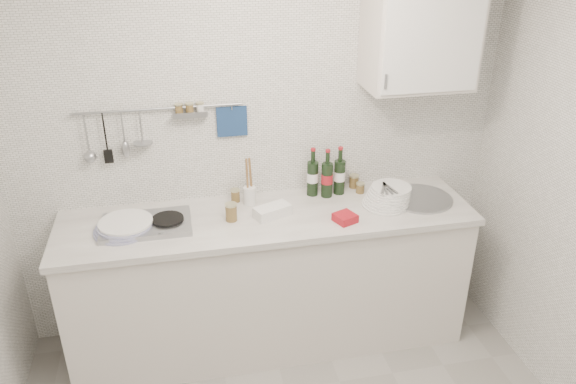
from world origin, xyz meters
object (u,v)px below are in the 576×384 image
at_px(wine_bottles, 327,172).
at_px(utensil_crock, 249,193).
at_px(wall_cabinet, 421,26).
at_px(plate_stack_hob, 124,226).
at_px(plate_stack_sink, 388,196).

bearing_deg(wine_bottles, utensil_crock, -176.61).
bearing_deg(wall_cabinet, plate_stack_hob, -175.39).
bearing_deg(wall_cabinet, plate_stack_sink, -140.89).
xyz_separation_m(plate_stack_hob, utensil_crock, (0.73, 0.18, 0.04)).
height_order(plate_stack_hob, plate_stack_sink, plate_stack_sink).
bearing_deg(plate_stack_hob, plate_stack_sink, 0.16).
relative_size(wine_bottles, utensil_crock, 1.00).
distance_m(wine_bottles, utensil_crock, 0.50).
distance_m(plate_stack_hob, utensil_crock, 0.75).
bearing_deg(wine_bottles, plate_stack_sink, -31.05).
height_order(plate_stack_sink, utensil_crock, utensil_crock).
xyz_separation_m(plate_stack_hob, wine_bottles, (1.22, 0.21, 0.13)).
distance_m(plate_stack_hob, wine_bottles, 1.24).
relative_size(wall_cabinet, plate_stack_sink, 2.28).
xyz_separation_m(wall_cabinet, utensil_crock, (-0.99, 0.04, -0.96)).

